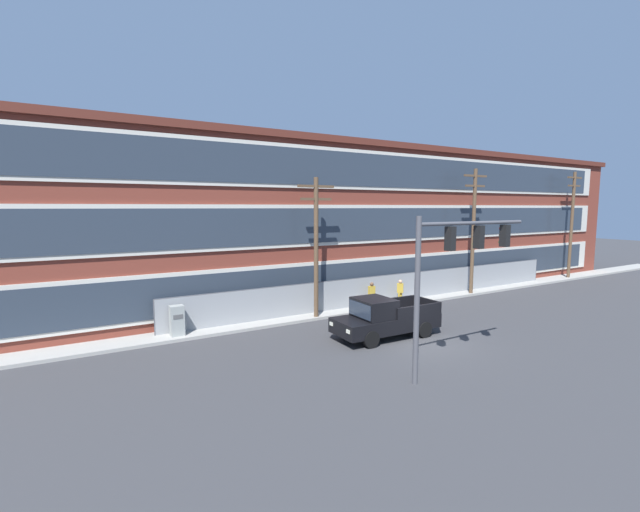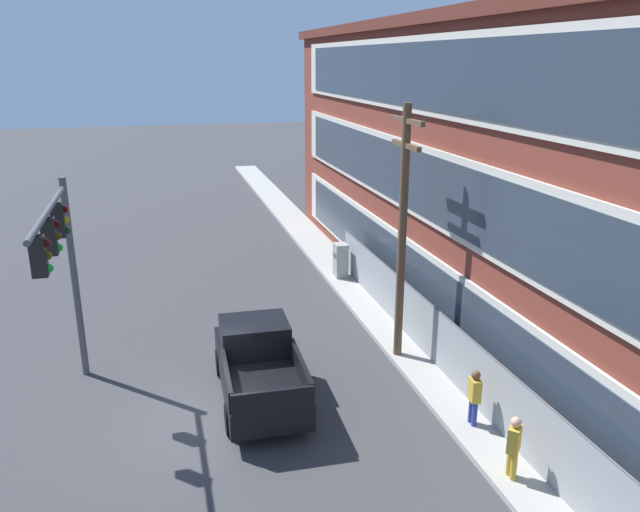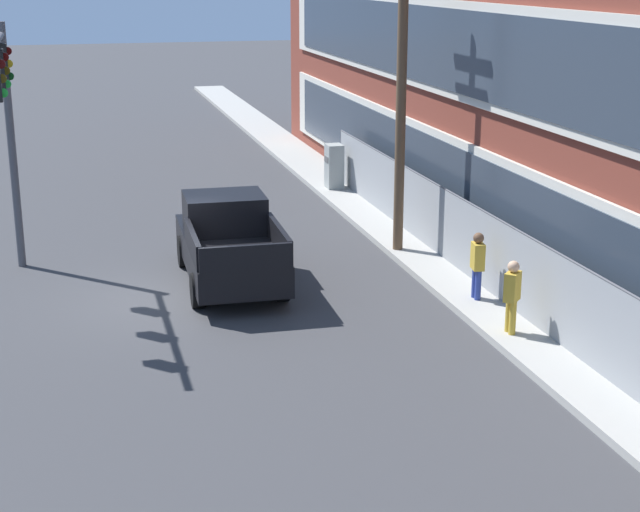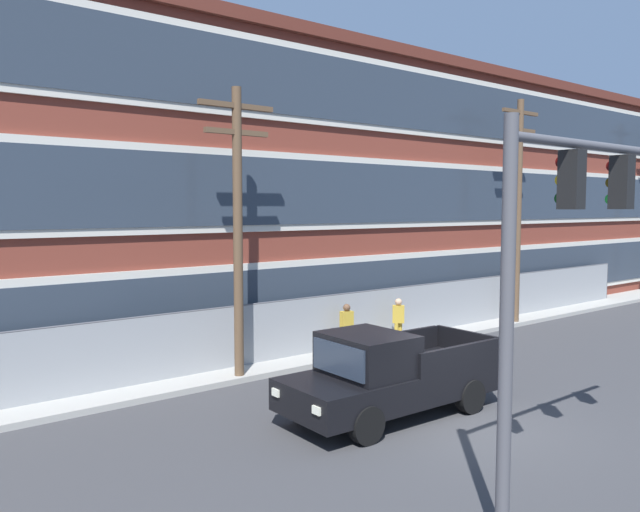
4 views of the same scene
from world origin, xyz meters
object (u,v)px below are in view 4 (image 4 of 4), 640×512
pickup_truck_black (388,376)px  utility_pole_midblock (518,203)px  traffic_signal_mast (579,230)px  utility_pole_near_corner (238,221)px  pedestrian_near_cabinet (398,319)px  pedestrian_by_fence (347,326)px

pickup_truck_black → utility_pole_midblock: size_ratio=0.60×
traffic_signal_mast → utility_pole_near_corner: bearing=92.2°
traffic_signal_mast → utility_pole_near_corner: utility_pole_near_corner is taller
utility_pole_midblock → pedestrian_near_cabinet: 7.73m
utility_pole_near_corner → utility_pole_midblock: 13.07m
pedestrian_by_fence → pedestrian_near_cabinet: bearing=-5.1°
pedestrian_by_fence → utility_pole_midblock: bearing=-2.4°
pickup_truck_black → pedestrian_by_fence: size_ratio=3.23×
pedestrian_near_cabinet → utility_pole_near_corner: bearing=-178.3°
pedestrian_near_cabinet → utility_pole_midblock: bearing=-1.6°
utility_pole_midblock → utility_pole_near_corner: bearing=-180.0°
utility_pole_near_corner → pedestrian_by_fence: bearing=5.1°
utility_pole_midblock → pedestrian_near_cabinet: bearing=178.4°
traffic_signal_mast → pedestrian_by_fence: bearing=68.6°
pickup_truck_black → utility_pole_near_corner: size_ratio=0.68×
traffic_signal_mast → pedestrian_near_cabinet: size_ratio=3.59×
utility_pole_near_corner → utility_pole_midblock: (13.06, 0.01, 0.55)m
traffic_signal_mast → pedestrian_by_fence: traffic_signal_mast is taller
utility_pole_near_corner → pedestrian_near_cabinet: 7.32m
utility_pole_near_corner → pedestrian_by_fence: 5.50m
utility_pole_near_corner → traffic_signal_mast: bearing=-87.8°
utility_pole_near_corner → pedestrian_near_cabinet: utility_pole_near_corner is taller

